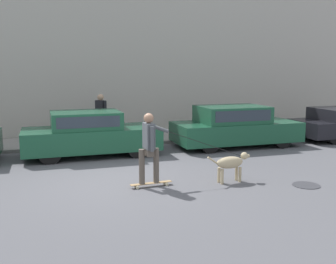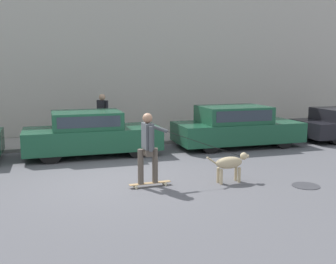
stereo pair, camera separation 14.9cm
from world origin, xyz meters
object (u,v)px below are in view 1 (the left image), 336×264
at_px(parked_car_2, 235,127).
at_px(skateboarder, 150,145).
at_px(parked_car_1, 90,134).
at_px(pedestrian_with_bag, 101,115).
at_px(dog, 231,163).

distance_m(parked_car_2, skateboarder, 5.42).
bearing_deg(skateboarder, parked_car_1, 99.83).
height_order(parked_car_2, pedestrian_with_bag, pedestrian_with_bag).
relative_size(parked_car_2, skateboarder, 1.58).
distance_m(parked_car_1, parked_car_2, 4.84).
bearing_deg(parked_car_2, parked_car_1, -179.63).
relative_size(parked_car_2, dog, 3.90).
bearing_deg(pedestrian_with_bag, skateboarder, 62.32).
distance_m(dog, pedestrian_with_bag, 6.17).
relative_size(dog, pedestrian_with_bag, 0.67).
xyz_separation_m(parked_car_1, skateboarder, (0.85, -3.65, 0.30)).
bearing_deg(skateboarder, parked_car_2, 39.19).
bearing_deg(pedestrian_with_bag, parked_car_1, 41.86).
height_order(parked_car_2, dog, parked_car_2).
relative_size(parked_car_2, pedestrian_with_bag, 2.60).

